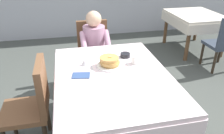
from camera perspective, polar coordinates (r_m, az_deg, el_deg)
ground_plane at (r=2.61m, az=0.14°, el=-16.14°), size 14.00×14.00×0.00m
dining_table_main at (r=2.21m, az=0.16°, el=-3.79°), size 1.12×1.52×0.74m
chair_diner at (r=3.30m, az=-4.77°, el=4.62°), size 0.44×0.45×0.93m
diner_person at (r=3.10m, az=-4.47°, el=5.91°), size 0.40×0.43×1.12m
chair_left_side at (r=2.27m, az=-19.42°, el=-8.30°), size 0.45×0.44×0.93m
plate_breakfast at (r=2.31m, az=-0.49°, el=0.36°), size 0.28×0.28×0.02m
breakfast_stack at (r=2.29m, az=-0.57°, el=1.55°), size 0.21×0.21×0.10m
cup_coffee at (r=2.36m, az=6.06°, el=1.81°), size 0.11×0.08×0.08m
bowl_butter at (r=2.52m, az=3.40°, el=3.06°), size 0.11×0.11×0.04m
syrup_pitcher at (r=2.34m, az=-7.04°, el=1.30°), size 0.08×0.08×0.07m
fork_left_of_plate at (r=2.27m, az=-5.10°, el=-0.44°), size 0.02×0.18×0.00m
knife_right_of_plate at (r=2.34m, az=4.18°, el=0.46°), size 0.02×0.20×0.00m
spoon_near_edge at (r=2.05m, az=2.48°, el=-3.64°), size 0.15×0.02×0.00m
napkin_folded at (r=2.15m, az=-7.93°, el=-2.14°), size 0.19×0.15×0.01m
background_table_far at (r=4.75m, az=20.50°, el=11.28°), size 0.92×1.12×0.74m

